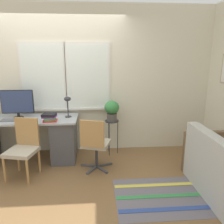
{
  "coord_description": "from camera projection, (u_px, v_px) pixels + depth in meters",
  "views": [
    {
      "loc": [
        0.7,
        -3.34,
        1.77
      ],
      "look_at": [
        0.97,
        0.17,
        0.89
      ],
      "focal_mm": 35.0,
      "sensor_mm": 36.0,
      "label": 1
    }
  ],
  "objects": [
    {
      "name": "keyboard",
      "position": [
        15.0,
        120.0,
        3.59
      ],
      "size": [
        0.43,
        0.14,
        0.02
      ],
      "color": "slate",
      "rests_on": "desk"
    },
    {
      "name": "wall_back_with_window",
      "position": [
        58.0,
        81.0,
        4.02
      ],
      "size": [
        9.0,
        0.12,
        2.7
      ],
      "color": "beige",
      "rests_on": "ground_plane"
    },
    {
      "name": "floor_rug_striped",
      "position": [
        165.0,
        196.0,
        2.86
      ],
      "size": [
        1.31,
        0.9,
        0.01
      ],
      "color": "slate",
      "rests_on": "ground_plane"
    },
    {
      "name": "desk",
      "position": [
        23.0,
        138.0,
        3.8
      ],
      "size": [
        1.91,
        0.68,
        0.76
      ],
      "color": "#9EA3A8",
      "rests_on": "ground_plane"
    },
    {
      "name": "office_chair_swivel",
      "position": [
        95.0,
        143.0,
        3.45
      ],
      "size": [
        0.53,
        0.54,
        0.87
      ],
      "rotation": [
        0.0,
        0.0,
        2.84
      ],
      "color": "#47474C",
      "rests_on": "ground_plane"
    },
    {
      "name": "desk_chair_wooden",
      "position": [
        23.0,
        147.0,
        3.29
      ],
      "size": [
        0.49,
        0.5,
        0.88
      ],
      "rotation": [
        0.0,
        0.0,
        -0.22
      ],
      "color": "#B2844C",
      "rests_on": "ground_plane"
    },
    {
      "name": "potted_plant",
      "position": [
        112.0,
        109.0,
        3.96
      ],
      "size": [
        0.27,
        0.27,
        0.37
      ],
      "color": "#514C47",
      "rests_on": "plant_stand"
    },
    {
      "name": "mouse",
      "position": [
        33.0,
        119.0,
        3.6
      ],
      "size": [
        0.04,
        0.06,
        0.03
      ],
      "color": "slate",
      "rests_on": "desk"
    },
    {
      "name": "ground_plane",
      "position": [
        54.0,
        168.0,
        3.61
      ],
      "size": [
        14.0,
        14.0,
        0.0
      ],
      "primitive_type": "plane",
      "color": "brown"
    },
    {
      "name": "monitor",
      "position": [
        17.0,
        103.0,
        3.71
      ],
      "size": [
        0.54,
        0.16,
        0.48
      ],
      "color": "black",
      "rests_on": "desk"
    },
    {
      "name": "desk_lamp",
      "position": [
        68.0,
        102.0,
        3.75
      ],
      "size": [
        0.12,
        0.12,
        0.36
      ],
      "color": "#2D2D33",
      "rests_on": "desk"
    },
    {
      "name": "plant_stand",
      "position": [
        112.0,
        125.0,
        4.03
      ],
      "size": [
        0.25,
        0.25,
        0.65
      ],
      "color": "#333338",
      "rests_on": "ground_plane"
    },
    {
      "name": "book_stack",
      "position": [
        50.0,
        117.0,
        3.53
      ],
      "size": [
        0.24,
        0.2,
        0.13
      ],
      "color": "red",
      "rests_on": "desk"
    }
  ]
}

